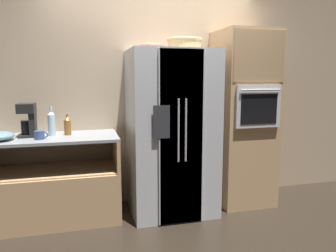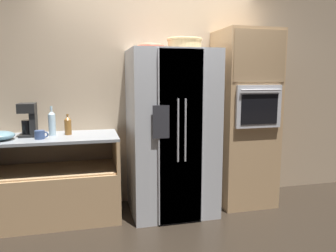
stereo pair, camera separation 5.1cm
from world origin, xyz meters
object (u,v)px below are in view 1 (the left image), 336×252
wall_oven (243,118)px  bottle_short (68,125)px  wicker_basket (184,43)px  mug (40,135)px  fruit_bowl (151,46)px  refrigerator (171,133)px  bottle_tall (52,123)px  coffee_maker (29,118)px

wall_oven → bottle_short: wall_oven is taller
wicker_basket → mug: size_ratio=2.89×
fruit_bowl → bottle_short: 1.23m
refrigerator → wicker_basket: bearing=-9.5°
refrigerator → bottle_tall: (-1.27, 0.12, 0.14)m
wall_oven → mug: bearing=-176.8°
bottle_short → bottle_tall: bearing=-179.4°
fruit_bowl → coffee_maker: bearing=175.5°
mug → bottle_short: bearing=35.9°
bottle_short → coffee_maker: (-0.38, 0.01, 0.09)m
refrigerator → coffee_maker: (-1.49, 0.13, 0.19)m
coffee_maker → wicker_basket: bearing=-5.4°
bottle_short → coffee_maker: size_ratio=0.64×
refrigerator → fruit_bowl: (-0.22, 0.03, 0.94)m
wall_oven → fruit_bowl: wall_oven is taller
refrigerator → mug: size_ratio=13.74×
wall_oven → coffee_maker: (-2.40, 0.07, 0.07)m
refrigerator → fruit_bowl: bearing=171.9°
wall_oven → bottle_tall: bearing=178.4°
refrigerator → mug: bearing=-177.4°
wall_oven → coffee_maker: 2.40m
fruit_bowl → bottle_tall: (-1.05, 0.09, -0.80)m
refrigerator → fruit_bowl: 0.97m
coffee_maker → mug: bearing=-58.6°
wicker_basket → coffee_maker: wicker_basket is taller
fruit_bowl → coffee_maker: (-1.27, 0.10, -0.75)m
refrigerator → coffee_maker: 1.51m
wall_oven → wicker_basket: wall_oven is taller
mug → coffee_maker: bearing=121.4°
wicker_basket → bottle_short: size_ratio=1.71×
wall_oven → coffee_maker: bearing=178.4°
wicker_basket → bottle_short: (-1.25, 0.15, -0.87)m
refrigerator → wall_oven: (0.91, 0.06, 0.12)m
bottle_tall → refrigerator: bearing=-5.6°
wicker_basket → fruit_bowl: wicker_basket is taller
bottle_short → wall_oven: bearing=-1.7°
refrigerator → wicker_basket: (0.14, -0.02, 0.97)m
fruit_bowl → bottle_tall: 1.32m
refrigerator → bottle_short: (-1.11, 0.13, 0.10)m
mug → bottle_tall: bearing=61.7°
bottle_short → mug: 0.33m
bottle_tall → mug: bearing=-118.3°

